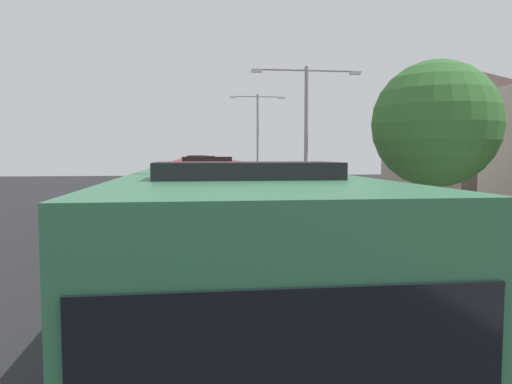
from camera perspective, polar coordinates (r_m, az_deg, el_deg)
The scene contains 9 objects.
bus_lead at distance 8.28m, azimuth -3.74°, elevation -6.71°, with size 2.58×11.45×3.21m.
bus_second_in_line at distance 21.25m, azimuth -6.02°, elevation 0.06°, with size 2.58×11.95×3.21m.
bus_middle at distance 34.19m, azimuth -6.57°, elevation 1.68°, with size 2.58×11.04×3.21m.
bus_fourth_in_line at distance 46.64m, azimuth -6.81°, elevation 2.39°, with size 2.58×11.84×3.21m.
bus_rear at distance 59.38m, azimuth -6.95°, elevation 2.81°, with size 2.58×10.67×3.21m.
streetlamp_mid at distance 25.81m, azimuth 5.88°, elevation 7.93°, with size 5.78×0.28×7.69m.
streetlamp_far at distance 44.56m, azimuth 0.20°, elevation 6.98°, with size 4.99×0.28×8.57m.
roadside_tree at distance 16.21m, azimuth 20.25°, elevation 7.40°, with size 3.92×3.92×6.04m.
house_distant_gabled at distance 30.76m, azimuth 24.03°, elevation 5.56°, with size 7.39×10.32×8.08m.
Camera 1 is at (-1.82, 1.92, 3.28)m, focal length 34.26 mm.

